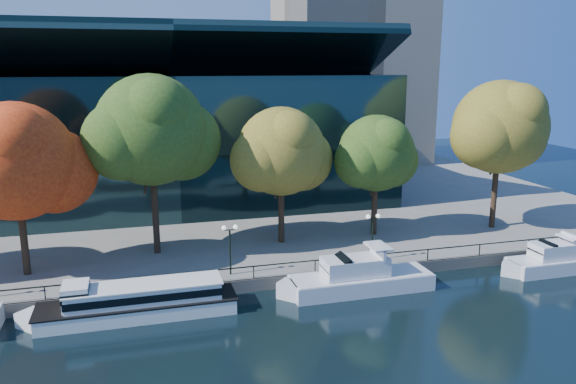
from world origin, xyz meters
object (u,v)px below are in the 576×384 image
object	(u,v)px
cruiser_far	(554,260)
tree_1	(18,164)
tour_boat	(133,301)
lamp_1	(230,238)
tree_2	(153,132)
lamp_2	(373,226)
cruiser_near	(355,278)
tree_3	(283,153)
tree_4	(378,155)
tree_5	(502,129)

from	to	relation	value
cruiser_far	tree_1	distance (m)	43.89
tour_boat	cruiser_far	size ratio (longest dim) A/B	1.51
tour_boat	lamp_1	distance (m)	8.74
tree_2	lamp_2	xyz separation A→B (m)	(17.13, -6.83, -7.61)
tour_boat	lamp_2	distance (m)	20.02
cruiser_near	cruiser_far	size ratio (longest dim) A/B	1.26
cruiser_far	lamp_2	xyz separation A→B (m)	(-14.88, 4.11, 2.96)
tree_1	tree_3	bearing A→B (deg)	6.89
tree_2	tree_4	size ratio (longest dim) A/B	1.33
tree_5	tour_boat	bearing A→B (deg)	-165.12
tree_4	tree_1	bearing A→B (deg)	-175.28
cruiser_far	tree_3	size ratio (longest dim) A/B	0.78
cruiser_far	tree_5	world-z (taller)	tree_5
tree_2	lamp_2	bearing A→B (deg)	-21.74
tree_1	lamp_1	bearing A→B (deg)	-15.80
cruiser_near	lamp_2	size ratio (longest dim) A/B	3.05
tree_4	tree_2	bearing A→B (deg)	-179.95
tree_3	tree_5	world-z (taller)	tree_5
tour_boat	tree_4	bearing A→B (deg)	24.51
tour_boat	tree_1	distance (m)	14.06
cruiser_far	tree_2	world-z (taller)	tree_2
tour_boat	cruiser_far	distance (m)	34.38
tree_4	tree_3	bearing A→B (deg)	179.66
tour_boat	lamp_1	bearing A→B (deg)	25.67
tree_1	tree_3	distance (m)	21.57
tour_boat	tree_2	size ratio (longest dim) A/B	0.96
tour_boat	cruiser_near	size ratio (longest dim) A/B	1.20
tree_2	lamp_1	xyz separation A→B (m)	(5.11, -6.83, -7.61)
tree_1	lamp_1	size ratio (longest dim) A/B	3.36
tree_2	lamp_1	distance (m)	11.43
tree_2	cruiser_near	bearing A→B (deg)	-36.26
cruiser_far	tree_5	distance (m)	14.12
cruiser_far	lamp_2	distance (m)	15.72
lamp_2	tree_2	bearing A→B (deg)	158.26
tour_boat	tree_4	distance (m)	26.29
tree_1	tree_2	xyz separation A→B (m)	(10.15, 2.52, 1.75)
cruiser_near	lamp_2	xyz separation A→B (m)	(2.93, 3.58, 2.87)
cruiser_near	cruiser_far	xyz separation A→B (m)	(17.82, -0.53, -0.09)
cruiser_far	cruiser_near	bearing A→B (deg)	178.30
lamp_1	tree_4	bearing A→B (deg)	23.94
lamp_2	tour_boat	bearing A→B (deg)	-169.57
cruiser_near	tree_1	xyz separation A→B (m)	(-24.35, 7.90, 8.73)
tree_3	tree_2	bearing A→B (deg)	-179.64
cruiser_near	cruiser_far	distance (m)	17.83
tree_2	tree_3	world-z (taller)	tree_2
cruiser_near	lamp_1	bearing A→B (deg)	158.49
cruiser_far	tour_boat	bearing A→B (deg)	179.13
tree_2	lamp_1	bearing A→B (deg)	-53.22
tree_3	lamp_2	bearing A→B (deg)	-49.63
tree_5	lamp_2	size ratio (longest dim) A/B	3.66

